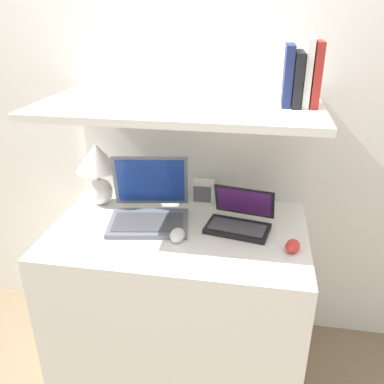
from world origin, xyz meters
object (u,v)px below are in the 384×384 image
at_px(router_box, 203,192).
at_px(book_white, 307,72).
at_px(book_black, 297,79).
at_px(book_navy, 288,75).
at_px(table_lamp, 98,167).
at_px(laptop_small, 240,219).
at_px(book_red, 316,74).
at_px(laptop_large, 149,208).
at_px(computer_mouse, 177,235).
at_px(second_mouse, 293,246).

bearing_deg(router_box, book_white, -25.20).
bearing_deg(book_black, book_navy, 180.00).
bearing_deg(table_lamp, router_box, 10.78).
relative_size(laptop_small, router_box, 2.59).
height_order(table_lamp, book_red, book_red).
distance_m(laptop_large, laptop_small, 0.40).
distance_m(computer_mouse, router_box, 0.36).
relative_size(table_lamp, second_mouse, 3.23).
relative_size(book_red, book_white, 0.95).
xyz_separation_m(laptop_large, second_mouse, (0.61, -0.15, -0.04)).
xyz_separation_m(second_mouse, book_white, (-0.00, 0.17, 0.63)).
relative_size(second_mouse, book_black, 0.48).
bearing_deg(book_white, computer_mouse, -159.87).
bearing_deg(book_white, book_red, 0.00).
distance_m(laptop_small, book_white, 0.65).
distance_m(laptop_small, second_mouse, 0.26).
bearing_deg(book_black, book_white, 0.00).
relative_size(table_lamp, laptop_large, 0.78).
height_order(second_mouse, book_navy, book_navy).
bearing_deg(second_mouse, book_navy, 112.42).
xyz_separation_m(table_lamp, laptop_large, (0.27, -0.12, -0.13)).
distance_m(laptop_small, computer_mouse, 0.28).
height_order(laptop_large, computer_mouse, laptop_large).
relative_size(laptop_small, computer_mouse, 3.00).
bearing_deg(book_white, second_mouse, -88.77).
bearing_deg(router_box, second_mouse, -41.59).
bearing_deg(book_navy, computer_mouse, -156.74).
height_order(second_mouse, book_white, book_white).
bearing_deg(laptop_small, book_navy, 8.10).
bearing_deg(book_navy, second_mouse, -67.58).
xyz_separation_m(book_black, book_navy, (-0.03, 0.00, 0.01)).
bearing_deg(second_mouse, book_black, 101.76).
relative_size(computer_mouse, router_box, 0.86).
xyz_separation_m(table_lamp, book_navy, (0.81, -0.10, 0.44)).
relative_size(table_lamp, book_navy, 1.40).
height_order(computer_mouse, book_black, book_black).
distance_m(laptop_small, book_red, 0.65).
height_order(computer_mouse, second_mouse, same).
height_order(laptop_small, computer_mouse, laptop_small).
bearing_deg(laptop_large, book_black, 2.04).
relative_size(table_lamp, book_black, 1.56).
relative_size(table_lamp, computer_mouse, 3.04).
bearing_deg(book_black, router_box, 152.93).
relative_size(book_black, book_navy, 0.90).
height_order(table_lamp, computer_mouse, table_lamp).
distance_m(laptop_small, book_black, 0.61).
distance_m(laptop_large, book_black, 0.81).
bearing_deg(router_box, laptop_small, -47.84).
height_order(router_box, book_black, book_black).
height_order(laptop_small, book_navy, book_navy).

